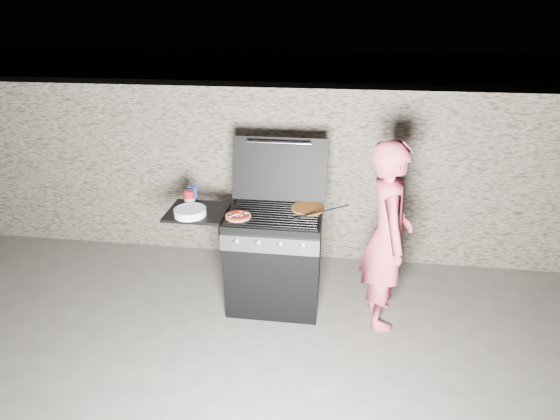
# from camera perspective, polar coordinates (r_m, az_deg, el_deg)

# --- Properties ---
(ground) EXTENTS (50.00, 50.00, 0.00)m
(ground) POSITION_cam_1_polar(r_m,az_deg,el_deg) (4.14, -0.70, -11.94)
(ground) COLOR #4B4540
(stone_wall) EXTENTS (8.00, 0.35, 1.80)m
(stone_wall) POSITION_cam_1_polar(r_m,az_deg,el_deg) (4.63, 1.07, 4.95)
(stone_wall) COLOR gray
(stone_wall) RESTS_ON ground
(gas_grill) EXTENTS (1.34, 0.79, 0.91)m
(gas_grill) POSITION_cam_1_polar(r_m,az_deg,el_deg) (3.93, -4.37, -6.31)
(gas_grill) COLOR black
(gas_grill) RESTS_ON ground
(pizza_topped) EXTENTS (0.27, 0.27, 0.02)m
(pizza_topped) POSITION_cam_1_polar(r_m,az_deg,el_deg) (3.63, -5.48, -0.74)
(pizza_topped) COLOR #E28544
(pizza_topped) RESTS_ON gas_grill
(pizza_plain) EXTENTS (0.34, 0.34, 0.02)m
(pizza_plain) POSITION_cam_1_polar(r_m,az_deg,el_deg) (3.76, 3.65, 0.24)
(pizza_plain) COLOR orange
(pizza_plain) RESTS_ON gas_grill
(sauce_jar) EXTENTS (0.10, 0.10, 0.14)m
(sauce_jar) POSITION_cam_1_polar(r_m,az_deg,el_deg) (3.90, -11.72, 1.53)
(sauce_jar) COLOR maroon
(sauce_jar) RESTS_ON gas_grill
(blue_carton) EXTENTS (0.07, 0.06, 0.14)m
(blue_carton) POSITION_cam_1_polar(r_m,az_deg,el_deg) (3.99, -11.33, 2.12)
(blue_carton) COLOR #1831A7
(blue_carton) RESTS_ON gas_grill
(plate_stack) EXTENTS (0.30, 0.30, 0.06)m
(plate_stack) POSITION_cam_1_polar(r_m,az_deg,el_deg) (3.73, -11.66, -0.25)
(plate_stack) COLOR white
(plate_stack) RESTS_ON gas_grill
(person) EXTENTS (0.44, 0.62, 1.61)m
(person) POSITION_cam_1_polar(r_m,az_deg,el_deg) (3.63, 13.80, -3.43)
(person) COLOR #C7475D
(person) RESTS_ON ground
(tongs) EXTENTS (0.45, 0.16, 0.10)m
(tongs) POSITION_cam_1_polar(r_m,az_deg,el_deg) (3.62, 5.47, -0.18)
(tongs) COLOR black
(tongs) RESTS_ON gas_grill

